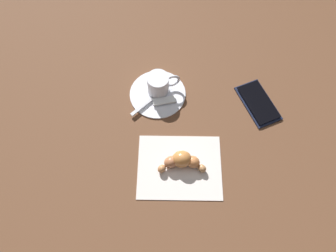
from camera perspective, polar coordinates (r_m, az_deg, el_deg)
ground_plane at (r=0.81m, az=0.46°, el=0.78°), size 1.80×1.80×0.00m
saucer at (r=0.85m, az=-1.87°, el=5.88°), size 0.15×0.15×0.01m
espresso_cup at (r=0.83m, az=-1.62°, el=7.60°), size 0.06×0.09×0.06m
teaspoon at (r=0.84m, az=-2.38°, el=5.45°), size 0.07×0.12×0.01m
sugar_packet at (r=0.83m, az=-0.84°, el=4.55°), size 0.03×0.06×0.01m
napkin at (r=0.76m, az=2.09°, el=-7.34°), size 0.21×0.24×0.00m
croissant at (r=0.75m, az=2.52°, el=-6.34°), size 0.07×0.12×0.04m
cell_phone at (r=0.87m, az=15.94°, el=4.05°), size 0.14×0.09×0.01m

